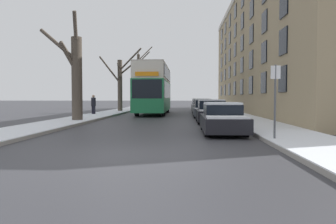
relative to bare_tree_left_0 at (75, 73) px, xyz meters
name	(u,v)px	position (x,y,z in m)	size (l,w,h in m)	color
ground_plane	(127,155)	(5.23, -11.34, -3.04)	(320.00, 320.00, 0.00)	#38383D
sidewalk_left	(148,105)	(-0.29, 41.66, -2.96)	(2.63, 130.00, 0.16)	gray
sidewalk_right	(206,105)	(10.76, 41.66, -2.96)	(2.63, 130.00, 0.16)	gray
terrace_facade_right	(285,49)	(16.57, 13.21, 3.28)	(9.10, 38.92, 12.64)	tan
bare_tree_left_0	(75,73)	(0.00, 0.00, 0.00)	(3.01, 2.36, 6.60)	#4C4238
bare_tree_left_1	(120,83)	(0.05, 13.76, 0.06)	(4.40, 1.72, 6.47)	#4C4238
bare_tree_left_2	(139,78)	(0.10, 27.32, 1.36)	(2.18, 3.81, 9.02)	#4C4238
double_decker_bus	(154,87)	(3.88, 10.37, -0.53)	(2.58, 11.26, 4.42)	#1E7A47
parked_car_0	(222,119)	(8.35, -5.80, -2.42)	(1.72, 4.50, 1.32)	black
parked_car_1	(211,112)	(8.35, 0.05, -2.39)	(1.77, 4.31, 1.41)	black
parked_car_2	(206,109)	(8.35, 5.49, -2.40)	(1.89, 4.19, 1.39)	#474C56
parked_car_3	(202,107)	(8.35, 11.45, -2.38)	(1.80, 4.36, 1.42)	slate
parked_car_4	(199,105)	(8.35, 16.65, -2.38)	(1.75, 4.13, 1.42)	black
pedestrian_left_sidewalk	(93,104)	(-0.91, 7.18, -2.07)	(0.38, 0.38, 1.76)	black
street_sign_post	(275,98)	(9.75, -8.82, -1.54)	(0.32, 0.07, 2.61)	#4C4F54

